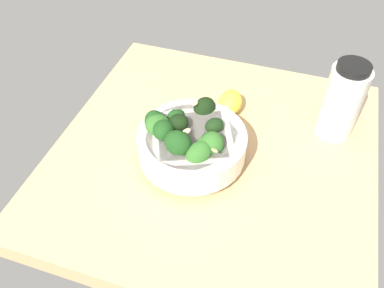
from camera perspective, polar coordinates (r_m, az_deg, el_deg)
ground_plane at (r=75.50cm, az=3.09°, el=-2.00°), size 58.13×58.13×4.20cm
bowl_of_broccoli at (r=69.09cm, az=-0.21°, el=0.34°), size 19.72×19.99×10.02cm
lemon_wedge at (r=80.65cm, az=5.76°, el=5.86°), size 6.81×4.70×4.35cm
bottle_tall at (r=77.55cm, az=20.74°, el=5.83°), size 7.04×7.04×15.32cm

